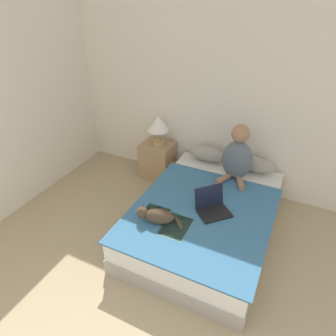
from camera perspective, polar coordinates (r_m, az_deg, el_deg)
wall_back at (r=3.88m, az=13.68°, el=12.79°), size 5.60×0.05×2.55m
bed at (r=3.48m, az=7.20°, el=-9.35°), size 1.43×2.03×0.43m
pillow_near at (r=4.07m, az=7.54°, el=2.74°), size 0.52×0.22×0.20m
pillow_far at (r=3.95m, az=16.10°, el=0.74°), size 0.52×0.22×0.20m
person_sitting at (r=3.64m, az=13.07°, el=2.20°), size 0.37×0.36×0.70m
cat_tabby at (r=3.02m, az=-2.31°, el=-9.02°), size 0.49×0.24×0.17m
laptop_open at (r=3.20m, az=8.45°, el=-7.36°), size 0.43×0.43×0.25m
nightstand at (r=4.40m, az=-2.05°, el=1.53°), size 0.44×0.39×0.53m
table_lamp at (r=4.13m, az=-1.87°, el=8.28°), size 0.30×0.30×0.44m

